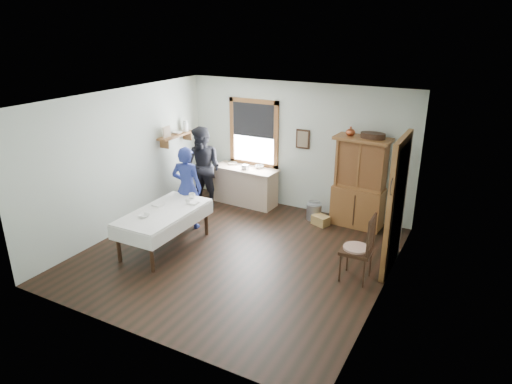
% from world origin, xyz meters
% --- Properties ---
extents(room, '(5.01, 5.01, 2.70)m').
position_xyz_m(room, '(0.00, 0.00, 1.35)').
color(room, black).
rests_on(room, ground).
extents(window, '(1.18, 0.07, 1.48)m').
position_xyz_m(window, '(-1.00, 2.46, 1.63)').
color(window, white).
rests_on(window, room).
extents(doorway, '(0.09, 1.14, 2.22)m').
position_xyz_m(doorway, '(2.46, 0.85, 1.16)').
color(doorway, '#4C4036').
rests_on(doorway, room).
extents(wall_shelf, '(0.24, 1.00, 0.44)m').
position_xyz_m(wall_shelf, '(-2.37, 1.54, 1.57)').
color(wall_shelf, brown).
rests_on(wall_shelf, room).
extents(framed_picture, '(0.30, 0.04, 0.40)m').
position_xyz_m(framed_picture, '(0.15, 2.46, 1.55)').
color(framed_picture, '#352112').
rests_on(framed_picture, room).
extents(rug_beater, '(0.01, 0.27, 0.27)m').
position_xyz_m(rug_beater, '(2.45, 0.30, 1.72)').
color(rug_beater, black).
rests_on(rug_beater, room).
extents(work_counter, '(1.47, 0.61, 0.83)m').
position_xyz_m(work_counter, '(-1.06, 2.16, 0.41)').
color(work_counter, tan).
rests_on(work_counter, room).
extents(china_hutch, '(1.08, 0.56, 1.80)m').
position_xyz_m(china_hutch, '(1.47, 2.19, 0.90)').
color(china_hutch, brown).
rests_on(china_hutch, room).
extents(dining_table, '(0.96, 1.80, 0.72)m').
position_xyz_m(dining_table, '(-1.28, -0.37, 0.36)').
color(dining_table, white).
rests_on(dining_table, room).
extents(spindle_chair, '(0.53, 0.53, 1.11)m').
position_xyz_m(spindle_chair, '(2.04, 0.19, 0.56)').
color(spindle_chair, '#352112').
rests_on(spindle_chair, room).
extents(pail, '(0.36, 0.36, 0.33)m').
position_xyz_m(pail, '(0.61, 2.07, 0.16)').
color(pail, '#94979C').
rests_on(pail, room).
extents(wicker_basket, '(0.39, 0.33, 0.19)m').
position_xyz_m(wicker_basket, '(0.84, 1.87, 0.10)').
color(wicker_basket, tan).
rests_on(wicker_basket, room).
extents(woman_blue, '(0.62, 0.47, 1.52)m').
position_xyz_m(woman_blue, '(-1.44, 0.56, 0.76)').
color(woman_blue, navy).
rests_on(woman_blue, room).
extents(figure_dark, '(0.83, 0.67, 1.64)m').
position_xyz_m(figure_dark, '(-1.76, 1.58, 0.82)').
color(figure_dark, black).
rests_on(figure_dark, room).
extents(table_cup_a, '(0.13, 0.13, 0.10)m').
position_xyz_m(table_cup_a, '(-1.19, 0.37, 0.77)').
color(table_cup_a, white).
rests_on(table_cup_a, dining_table).
extents(table_cup_b, '(0.11, 0.11, 0.09)m').
position_xyz_m(table_cup_b, '(-1.09, 0.11, 0.76)').
color(table_cup_b, white).
rests_on(table_cup_b, dining_table).
extents(table_bowl, '(0.21, 0.21, 0.05)m').
position_xyz_m(table_bowl, '(-1.40, -0.73, 0.74)').
color(table_bowl, white).
rests_on(table_bowl, dining_table).
extents(counter_book, '(0.25, 0.28, 0.02)m').
position_xyz_m(counter_book, '(-1.55, 2.26, 0.84)').
color(counter_book, '#71614B').
rests_on(counter_book, work_counter).
extents(counter_bowl, '(0.20, 0.20, 0.06)m').
position_xyz_m(counter_bowl, '(-0.78, 2.31, 0.86)').
color(counter_bowl, white).
rests_on(counter_bowl, work_counter).
extents(shelf_bowl, '(0.22, 0.22, 0.05)m').
position_xyz_m(shelf_bowl, '(-2.37, 1.55, 1.60)').
color(shelf_bowl, white).
rests_on(shelf_bowl, wall_shelf).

